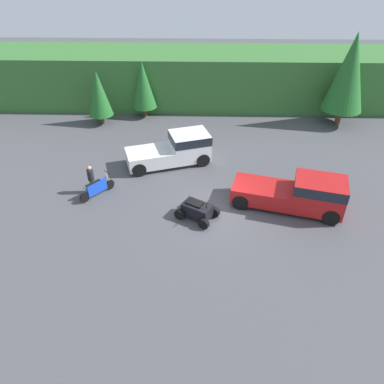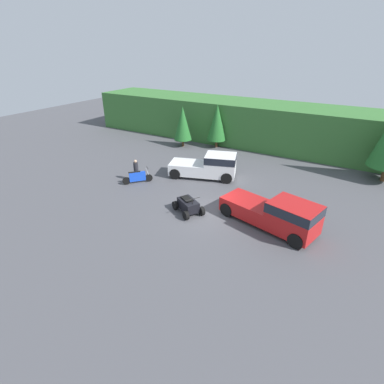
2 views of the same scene
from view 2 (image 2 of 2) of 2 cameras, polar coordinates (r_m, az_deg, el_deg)
ground_plane at (r=19.61m, az=2.98°, el=-3.80°), size 80.00×80.00×0.00m
hillside_backdrop at (r=32.96m, az=16.39°, el=11.88°), size 44.00×6.00×4.33m
tree_left at (r=31.79m, az=-1.78°, el=12.96°), size 1.84×1.84×4.19m
tree_mid_left at (r=31.57m, az=4.80°, el=13.09°), size 1.97×1.97×4.47m
pickup_truck_red at (r=18.07m, az=15.97°, el=-3.89°), size 6.20×3.45×2.00m
pickup_truck_second at (r=24.29m, az=3.35°, el=5.10°), size 5.67×3.57×2.00m
dirt_bike at (r=23.80m, az=-10.33°, el=2.79°), size 1.61×1.86×1.20m
quad_atv at (r=19.34m, az=-0.73°, el=-2.57°), size 2.46×2.21×1.22m
rider_person at (r=24.03m, az=-10.61°, el=4.22°), size 0.51×0.51×1.78m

